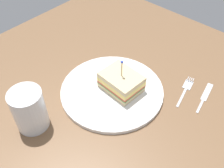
# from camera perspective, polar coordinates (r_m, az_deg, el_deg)

# --- Properties ---
(ground_plane) EXTENTS (0.93, 0.93, 0.02)m
(ground_plane) POSITION_cam_1_polar(r_m,az_deg,el_deg) (0.71, -0.00, -2.28)
(ground_plane) COLOR brown
(plate) EXTENTS (0.27, 0.27, 0.01)m
(plate) POSITION_cam_1_polar(r_m,az_deg,el_deg) (0.70, -0.00, -1.45)
(plate) COLOR white
(plate) RESTS_ON ground_plane
(sandwich_half_center) EXTENTS (0.11, 0.08, 0.10)m
(sandwich_half_center) POSITION_cam_1_polar(r_m,az_deg,el_deg) (0.69, 2.02, 0.43)
(sandwich_half_center) COLOR beige
(sandwich_half_center) RESTS_ON plate
(drink_glass) EXTENTS (0.08, 0.08, 0.11)m
(drink_glass) POSITION_cam_1_polar(r_m,az_deg,el_deg) (0.63, -17.42, -5.60)
(drink_glass) COLOR beige
(drink_glass) RESTS_ON ground_plane
(fork) EXTENTS (0.04, 0.12, 0.00)m
(fork) POSITION_cam_1_polar(r_m,az_deg,el_deg) (0.74, 15.81, -0.84)
(fork) COLOR silver
(fork) RESTS_ON ground_plane
(knife) EXTENTS (0.03, 0.12, 0.00)m
(knife) POSITION_cam_1_polar(r_m,az_deg,el_deg) (0.74, 19.53, -2.43)
(knife) COLOR silver
(knife) RESTS_ON ground_plane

